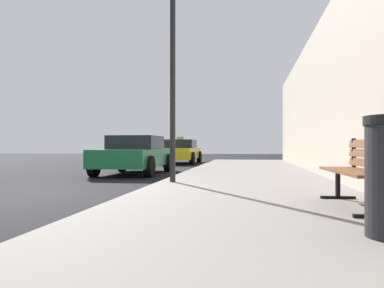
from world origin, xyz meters
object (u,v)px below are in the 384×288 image
at_px(bench, 362,167).
at_px(street_lamp, 173,37).
at_px(car_green, 135,154).
at_px(car_yellow, 180,151).

height_order(bench, street_lamp, street_lamp).
relative_size(street_lamp, car_green, 1.11).
distance_m(street_lamp, car_green, 5.53).
bearing_deg(bench, car_green, 122.35).
bearing_deg(car_yellow, street_lamp, 99.33).
relative_size(bench, street_lamp, 0.39).
bearing_deg(car_green, bench, 124.85).
relative_size(car_green, car_yellow, 0.97).
distance_m(car_green, car_yellow, 7.99).
distance_m(bench, car_green, 9.11).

